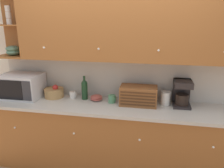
% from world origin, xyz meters
% --- Properties ---
extents(ground_plane, '(24.00, 24.00, 0.00)m').
position_xyz_m(ground_plane, '(0.00, 0.00, 0.00)').
color(ground_plane, '#896647').
extents(wall_back, '(5.57, 0.06, 2.60)m').
position_xyz_m(wall_back, '(0.00, 0.03, 1.30)').
color(wall_back, silver).
rests_on(wall_back, ground_plane).
extents(counter_unit, '(3.19, 0.62, 0.91)m').
position_xyz_m(counter_unit, '(0.00, -0.30, 0.46)').
color(counter_unit, '#935628').
rests_on(counter_unit, ground_plane).
extents(backsplash_panel, '(3.17, 0.01, 0.55)m').
position_xyz_m(backsplash_panel, '(0.00, -0.01, 1.19)').
color(backsplash_panel, '#B7B2A8').
rests_on(backsplash_panel, counter_unit).
extents(upper_cabinets, '(3.17, 0.36, 0.87)m').
position_xyz_m(upper_cabinets, '(0.17, -0.17, 1.90)').
color(upper_cabinets, '#935628').
rests_on(upper_cabinets, backsplash_panel).
extents(microwave, '(0.53, 0.40, 0.33)m').
position_xyz_m(microwave, '(-1.25, -0.25, 1.08)').
color(microwave, silver).
rests_on(microwave, counter_unit).
extents(fruit_basket, '(0.26, 0.26, 0.19)m').
position_xyz_m(fruit_basket, '(-0.83, -0.16, 0.98)').
color(fruit_basket, '#A87F4C').
rests_on(fruit_basket, counter_unit).
extents(mug_blue_second, '(0.09, 0.08, 0.09)m').
position_xyz_m(mug_blue_second, '(-0.56, -0.15, 0.96)').
color(mug_blue_second, silver).
rests_on(mug_blue_second, counter_unit).
extents(wine_bottle, '(0.08, 0.08, 0.32)m').
position_xyz_m(wine_bottle, '(-0.38, -0.16, 1.06)').
color(wine_bottle, '#19381E').
rests_on(wine_bottle, counter_unit).
extents(bowl_stack_on_counter, '(0.16, 0.16, 0.07)m').
position_xyz_m(bowl_stack_on_counter, '(-0.22, -0.17, 0.95)').
color(bowl_stack_on_counter, '#9E473D').
rests_on(bowl_stack_on_counter, counter_unit).
extents(mug, '(0.10, 0.09, 0.10)m').
position_xyz_m(mug, '(-0.00, -0.22, 0.97)').
color(mug, '#4C845B').
rests_on(mug, counter_unit).
extents(bread_box, '(0.46, 0.25, 0.24)m').
position_xyz_m(bread_box, '(0.34, -0.23, 1.03)').
color(bread_box, brown).
rests_on(bread_box, counter_unit).
extents(storage_canister, '(0.12, 0.12, 0.18)m').
position_xyz_m(storage_canister, '(0.68, -0.17, 1.00)').
color(storage_canister, silver).
rests_on(storage_canister, counter_unit).
extents(coffee_maker, '(0.21, 0.27, 0.33)m').
position_xyz_m(coffee_maker, '(0.87, -0.14, 1.08)').
color(coffee_maker, black).
rests_on(coffee_maker, counter_unit).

